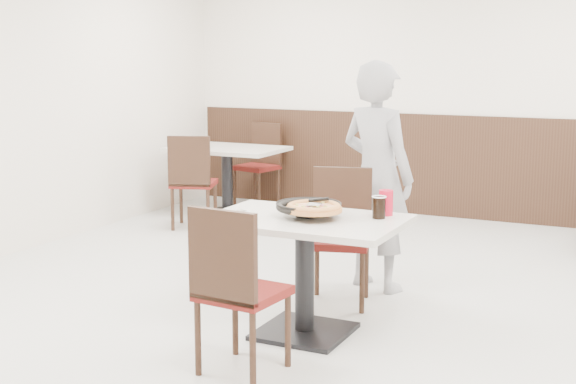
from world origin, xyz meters
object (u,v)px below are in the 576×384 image
at_px(pizza_pan, 309,210).
at_px(cola_glass, 379,208).
at_px(diner_person, 377,176).
at_px(main_table, 305,276).
at_px(chair_near, 243,289).
at_px(red_cup, 386,203).
at_px(bg_table_left, 227,182).
at_px(bg_chair_left_far, 256,165).
at_px(side_plate, 238,214).
at_px(chair_far, 339,238).
at_px(pizza, 314,209).
at_px(bg_chair_left_near, 194,181).

height_order(pizza_pan, cola_glass, cola_glass).
bearing_deg(cola_glass, diner_person, 110.15).
distance_m(main_table, chair_near, 0.70).
xyz_separation_m(red_cup, bg_table_left, (-2.72, 2.73, -0.45)).
bearing_deg(bg_chair_left_far, bg_table_left, 99.48).
xyz_separation_m(pizza_pan, bg_table_left, (-2.31, 2.98, -0.42)).
distance_m(chair_near, bg_table_left, 4.33).
bearing_deg(bg_chair_left_far, red_cup, 139.93).
relative_size(main_table, cola_glass, 9.23).
distance_m(side_plate, cola_glass, 0.88).
relative_size(chair_far, red_cup, 5.94).
bearing_deg(main_table, pizza_pan, 73.85).
bearing_deg(red_cup, chair_near, -116.13).
bearing_deg(cola_glass, red_cup, 86.83).
relative_size(main_table, red_cup, 7.50).
xyz_separation_m(chair_near, red_cup, (0.48, 0.98, 0.35)).
bearing_deg(chair_far, chair_near, 73.50).
height_order(main_table, pizza, pizza).
relative_size(chair_far, cola_glass, 7.31).
bearing_deg(cola_glass, pizza, -150.98).
distance_m(pizza, side_plate, 0.49).
bearing_deg(pizza_pan, bg_table_left, 127.76).
xyz_separation_m(chair_far, diner_person, (0.10, 0.49, 0.38)).
bearing_deg(side_plate, chair_far, 65.01).
xyz_separation_m(main_table, chair_far, (-0.04, 0.66, 0.10)).
bearing_deg(pizza_pan, diner_person, 87.42).
distance_m(pizza_pan, diner_person, 1.12).
relative_size(cola_glass, bg_chair_left_far, 0.14).
xyz_separation_m(main_table, bg_chair_left_far, (-2.28, 3.66, 0.10)).
distance_m(chair_far, pizza_pan, 0.71).
bearing_deg(bg_table_left, bg_chair_left_far, 88.38).
xyz_separation_m(pizza, side_plate, (-0.47, -0.11, -0.05)).
distance_m(red_cup, bg_chair_left_near, 3.45).
distance_m(side_plate, red_cup, 0.93).
bearing_deg(pizza, main_table, 169.33).
bearing_deg(pizza, bg_table_left, 127.99).
bearing_deg(pizza, diner_person, 90.29).
bearing_deg(chair_near, chair_far, 94.31).
bearing_deg(bg_chair_left_far, pizza_pan, 133.45).
height_order(chair_near, side_plate, chair_near).
bearing_deg(main_table, bg_chair_left_far, 121.98).
bearing_deg(bg_chair_left_near, bg_chair_left_far, 68.95).
bearing_deg(red_cup, main_table, -145.31).
height_order(side_plate, bg_chair_left_near, bg_chair_left_near).
xyz_separation_m(cola_glass, diner_person, (-0.36, 0.97, 0.04)).
xyz_separation_m(main_table, pizza, (0.07, -0.01, 0.44)).
height_order(chair_near, red_cup, chair_near).
relative_size(main_table, bg_table_left, 1.00).
xyz_separation_m(chair_far, cola_glass, (0.46, -0.48, 0.34)).
xyz_separation_m(red_cup, diner_person, (-0.36, 0.86, 0.02)).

